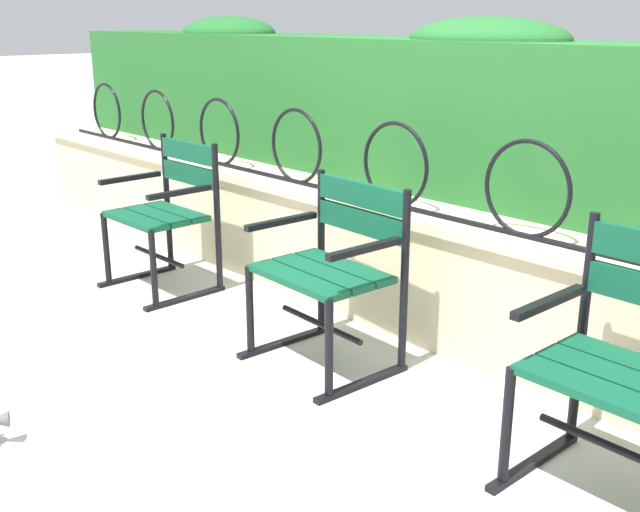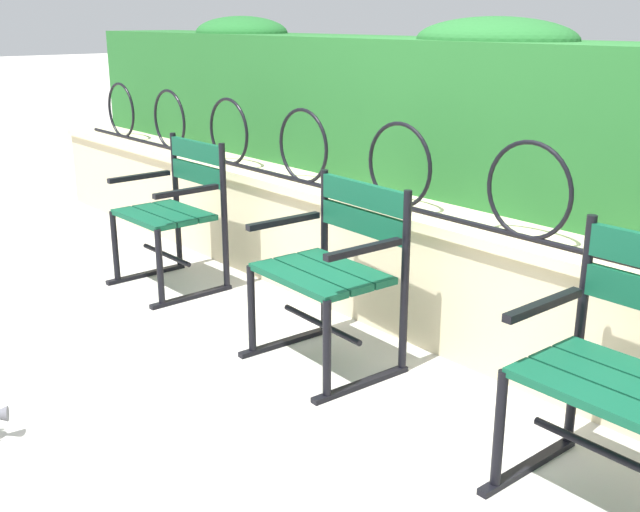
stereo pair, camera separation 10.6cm
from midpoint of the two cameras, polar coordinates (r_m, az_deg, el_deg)
ground_plane at (r=3.43m, az=0.50°, el=-8.90°), size 60.00×60.00×0.00m
stone_wall at (r=3.80m, az=9.11°, el=-1.24°), size 7.80×0.41×0.63m
iron_arch_fence at (r=3.72m, az=6.96°, el=6.36°), size 7.25×0.02×0.42m
hedge_row at (r=4.03m, az=14.34°, el=10.24°), size 7.65×0.65×0.90m
park_chair_left at (r=4.49m, az=-10.11°, el=3.47°), size 0.57×0.53×0.86m
park_chair_centre at (r=3.41m, az=1.99°, el=-0.78°), size 0.62×0.54×0.83m
park_chair_right at (r=2.63m, az=22.96°, el=-7.72°), size 0.57×0.52×0.88m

